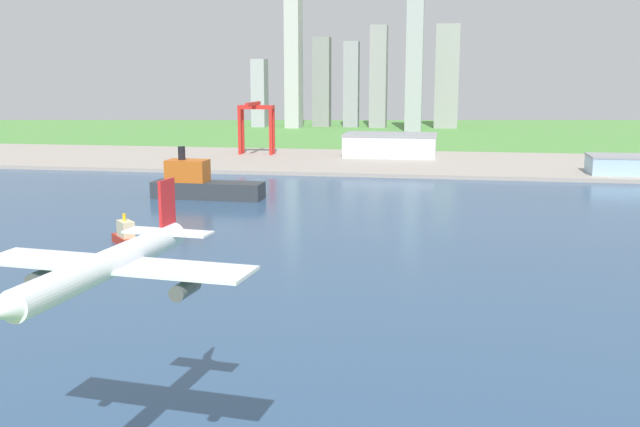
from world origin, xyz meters
The scene contains 10 objects.
ground_plane centered at (0.00, 300.00, 0.00)m, with size 2400.00×2400.00×0.00m, color #539142.
water_bay centered at (0.00, 240.00, 0.07)m, with size 840.00×360.00×0.15m, color #2D4C70.
industrial_pier centered at (0.00, 490.00, 1.25)m, with size 840.00×140.00×2.50m, color #9F958A.
airplane_landing centered at (-8.90, 69.35, 36.31)m, with size 41.60×45.35×13.64m.
container_barge centered at (-83.77, 330.73, 7.26)m, with size 56.93×16.20×26.20m.
tugboat_small centered at (-76.99, 224.73, 3.45)m, with size 19.13×20.01×11.73m.
port_crane_red centered at (-102.78, 513.93, 30.82)m, with size 26.34×35.76×39.36m.
warehouse_main centered at (-2.44, 519.84, 10.73)m, with size 67.76×41.33×16.41m.
warehouse_annex centered at (142.61, 445.04, 8.25)m, with size 37.18×28.01×11.45m.
distant_skyline centered at (-58.44, 833.82, 62.06)m, with size 238.95×76.99×159.29m.
Camera 1 is at (37.61, -24.87, 63.04)m, focal length 41.43 mm.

